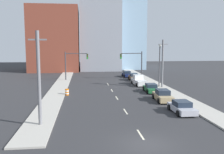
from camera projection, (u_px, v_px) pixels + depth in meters
ground_plane at (146, 144)px, 18.85m from camera, size 200.00×200.00×0.00m
sidewalk_left at (66, 76)px, 61.45m from camera, size 2.86×88.49×0.15m
sidewalk_right at (137, 75)px, 63.47m from camera, size 2.86×88.49×0.15m
lane_stripe_at_2m at (140, 134)px, 20.82m from camera, size 0.16×2.40×0.01m
lane_stripe_at_9m at (126, 111)px, 28.13m from camera, size 0.16×2.40×0.01m
lane_stripe_at_17m at (117, 98)px, 35.48m from camera, size 0.16×2.40×0.01m
lane_stripe_at_23m at (112, 90)px, 41.52m from camera, size 0.16×2.40×0.01m
lane_stripe_at_30m at (108, 84)px, 48.14m from camera, size 0.16×2.40×0.01m
building_brick_left at (55, 40)px, 74.88m from camera, size 14.00×16.00×18.54m
building_office_center at (99, 37)px, 80.24m from camera, size 12.00×20.00×20.21m
building_glass_right at (121, 21)px, 84.38m from camera, size 13.00×20.00×31.27m
traffic_signal_left at (72, 62)px, 53.03m from camera, size 4.93×0.35×6.16m
traffic_signal_right at (135, 61)px, 54.58m from camera, size 4.93×0.35×6.16m
utility_pole_left_near at (39, 78)px, 22.51m from camera, size 1.60×0.32×8.71m
utility_pole_right_mid at (163, 63)px, 43.51m from camera, size 1.60×0.32×8.44m
traffic_barrel at (67, 92)px, 37.40m from camera, size 0.56×0.56×0.95m
street_lamp at (160, 62)px, 43.99m from camera, size 0.44×0.44×7.65m
sedan_silver at (182, 107)px, 27.49m from camera, size 2.17×4.35×1.35m
sedan_tan at (163, 96)px, 33.51m from camera, size 2.27×4.86×1.55m
sedan_green at (151, 88)px, 39.98m from camera, size 2.26×4.79×1.35m
pickup_truck_white at (139, 81)px, 47.31m from camera, size 2.41×5.69×1.87m
sedan_brown at (134, 77)px, 53.63m from camera, size 2.05×4.40×1.54m
sedan_navy at (127, 74)px, 59.61m from camera, size 2.11×4.33×1.43m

